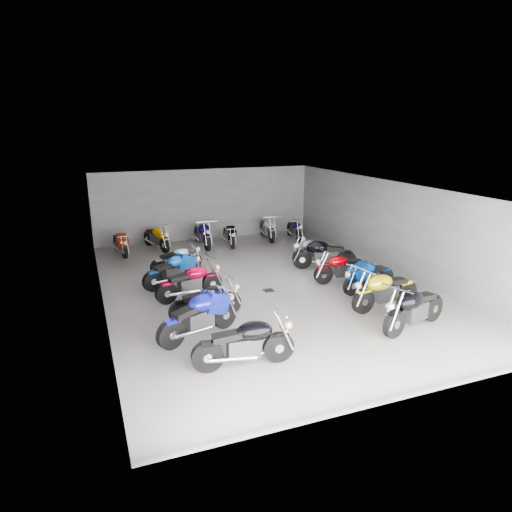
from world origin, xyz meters
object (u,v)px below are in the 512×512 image
Objects in this scene: motorcycle_right_a at (414,308)px; motorcycle_back_a at (120,243)px; drain_grate at (269,290)px; motorcycle_back_b at (157,237)px; motorcycle_right_c at (369,276)px; motorcycle_right_e at (324,254)px; motorcycle_left_e at (174,270)px; motorcycle_left_a at (245,343)px; motorcycle_left_c at (207,301)px; motorcycle_back_d at (229,235)px; motorcycle_right_b at (385,290)px; motorcycle_back_f at (295,229)px; motorcycle_right_d at (343,268)px; motorcycle_right_f at (311,249)px; motorcycle_left_b at (200,316)px; motorcycle_left_d at (190,282)px; motorcycle_back_c at (203,234)px; motorcycle_back_e at (268,228)px; motorcycle_left_f at (177,259)px.

motorcycle_back_a is at bearing 15.84° from motorcycle_right_a.
motorcycle_back_b is (-2.49, 6.36, 0.52)m from drain_grate.
motorcycle_right_e is (-0.17, 2.57, 0.05)m from motorcycle_right_c.
motorcycle_left_a is at bearing -16.27° from motorcycle_left_e.
motorcycle_right_e reaches higher than motorcycle_left_a.
motorcycle_left_c is 1.06× the size of motorcycle_back_d.
motorcycle_right_b reaches higher than motorcycle_back_f.
motorcycle_left_e is at bearing 97.64° from motorcycle_back_a.
motorcycle_back_d is at bearing 169.28° from motorcycle_back_a.
drain_grate is 0.16× the size of motorcycle_back_d.
motorcycle_right_d is at bearing -3.38° from drain_grate.
motorcycle_right_a reaches higher than motorcycle_back_d.
motorcycle_left_a reaches higher than motorcycle_back_f.
motorcycle_left_a is 1.20× the size of motorcycle_right_f.
motorcycle_left_a reaches higher than motorcycle_left_c.
drain_grate is at bearing 64.88° from motorcycle_back_f.
motorcycle_left_b reaches higher than motorcycle_right_c.
motorcycle_right_a is at bearing 35.61° from motorcycle_left_d.
motorcycle_back_a is (-1.28, 4.55, -0.05)m from motorcycle_left_e.
drain_grate is 0.15× the size of motorcycle_right_d.
motorcycle_back_e is at bearing -175.51° from motorcycle_back_c.
motorcycle_right_a reaches higher than motorcycle_right_e.
motorcycle_left_d is 0.99× the size of motorcycle_back_e.
motorcycle_left_b is 10.33m from motorcycle_back_e.
motorcycle_back_c is at bearing 32.82° from motorcycle_right_d.
motorcycle_left_f reaches higher than motorcycle_back_f.
motorcycle_right_b reaches higher than motorcycle_left_e.
motorcycle_left_a is at bearing 73.96° from motorcycle_back_b.
motorcycle_back_b is at bearing 157.06° from motorcycle_left_e.
motorcycle_right_b is 10.83m from motorcycle_back_a.
motorcycle_back_e is (2.59, 6.31, 0.52)m from drain_grate.
motorcycle_left_b is at bearing -29.13° from motorcycle_left_c.
motorcycle_back_f is at bearing 134.41° from motorcycle_left_c.
motorcycle_right_d is (5.03, 1.25, 0.01)m from motorcycle_left_c.
motorcycle_left_e reaches higher than motorcycle_right_d.
motorcycle_right_e is at bearing 26.64° from drain_grate.
motorcycle_back_b is at bearing -173.66° from motorcycle_left_a.
motorcycle_back_e is at bearing 67.71° from drain_grate.
motorcycle_right_a reaches higher than motorcycle_right_c.
motorcycle_left_d is at bearing -172.53° from motorcycle_left_a.
motorcycle_right_c is at bearing -22.74° from motorcycle_right_b.
motorcycle_right_a is at bearing 105.98° from motorcycle_back_d.
motorcycle_right_f reaches higher than motorcycle_back_f.
motorcycle_back_c is (2.32, 8.54, -0.01)m from motorcycle_left_b.
motorcycle_left_a is 6.04m from motorcycle_right_c.
motorcycle_right_e is 1.12× the size of motorcycle_back_f.
motorcycle_right_a is (4.78, -2.58, 0.08)m from motorcycle_left_c.
motorcycle_right_e is 7.23m from motorcycle_back_b.
motorcycle_right_f is (5.51, 0.92, -0.05)m from motorcycle_left_e.
drain_grate is at bearing 40.21° from motorcycle_left_e.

